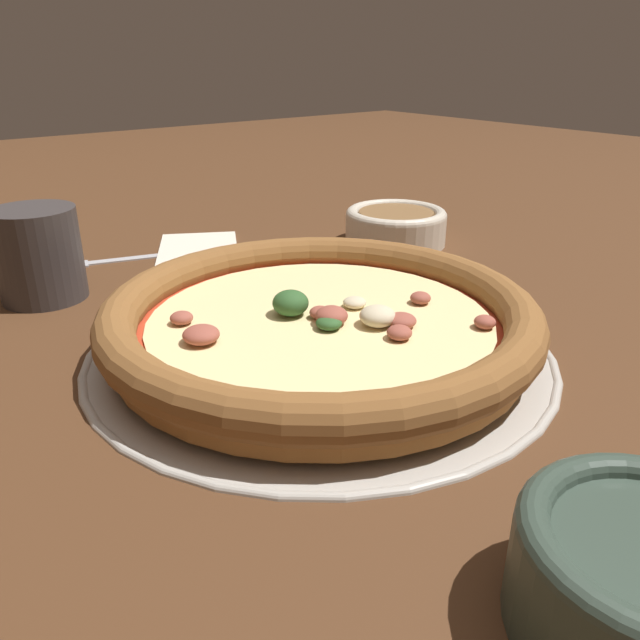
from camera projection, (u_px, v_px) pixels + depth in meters
ground_plane at (320, 350)px, 0.50m from camera, size 3.00×3.00×0.00m
pizza_tray at (320, 347)px, 0.50m from camera, size 0.37×0.37×0.01m
pizza at (320, 319)px, 0.49m from camera, size 0.34×0.34×0.04m
bowl_far at (396, 224)px, 0.76m from camera, size 0.12×0.12×0.04m
drinking_cup at (39, 255)px, 0.59m from camera, size 0.08×0.08×0.09m
napkin at (198, 249)px, 0.74m from camera, size 0.17×0.15×0.01m
fork at (116, 260)px, 0.71m from camera, size 0.06×0.17×0.00m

